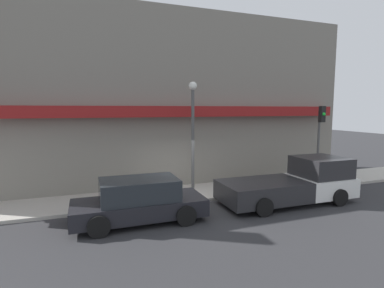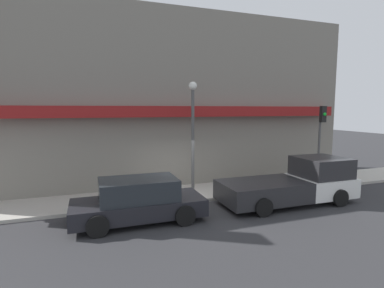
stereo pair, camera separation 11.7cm
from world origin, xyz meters
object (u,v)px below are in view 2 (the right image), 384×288
at_px(parked_car, 139,201).
at_px(traffic_light, 321,131).
at_px(pickup_truck, 295,183).
at_px(fire_hydrant, 240,186).
at_px(street_lamp, 193,123).

relative_size(parked_car, traffic_light, 1.16).
distance_m(pickup_truck, parked_car, 6.46).
distance_m(pickup_truck, fire_hydrant, 2.34).
bearing_deg(traffic_light, fire_hydrant, -175.64).
bearing_deg(fire_hydrant, parked_car, -161.57).
relative_size(pickup_truck, street_lamp, 1.16).
height_order(pickup_truck, street_lamp, street_lamp).
xyz_separation_m(parked_car, fire_hydrant, (4.79, 1.60, -0.30)).
bearing_deg(street_lamp, traffic_light, -2.34).
bearing_deg(fire_hydrant, street_lamp, 162.84).
xyz_separation_m(pickup_truck, fire_hydrant, (-1.67, 1.60, -0.37)).
distance_m(parked_car, street_lamp, 4.34).
distance_m(pickup_truck, street_lamp, 4.96).
relative_size(fire_hydrant, traffic_light, 0.15).
height_order(pickup_truck, fire_hydrant, pickup_truck).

